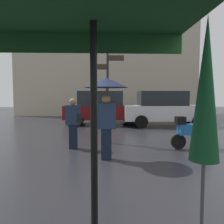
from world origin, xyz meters
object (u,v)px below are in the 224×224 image
pedestrian_with_umbrella (106,94)px  parked_scooter (192,131)px  folded_patio_umbrella_near (205,105)px  parked_car_right (164,108)px  pedestrian_with_bag (74,120)px  parked_car_left (103,108)px  street_signpost (108,88)px

pedestrian_with_umbrella → parked_scooter: (2.67, 1.01, -1.14)m
folded_patio_umbrella_near → parked_car_right: size_ratio=0.52×
pedestrian_with_bag → parked_car_left: parked_car_left is taller
folded_patio_umbrella_near → pedestrian_with_umbrella: (-0.90, 3.44, 0.15)m
folded_patio_umbrella_near → parked_scooter: folded_patio_umbrella_near is taller
pedestrian_with_bag → parked_scooter: bearing=170.3°
pedestrian_with_bag → parked_car_right: 6.55m
pedestrian_with_umbrella → parked_scooter: size_ratio=1.50×
parked_scooter → street_signpost: (-2.59, 0.95, 1.37)m
parked_car_left → parked_car_right: size_ratio=1.00×
parked_scooter → parked_car_right: bearing=89.0°
folded_patio_umbrella_near → street_signpost: size_ratio=0.75×
parked_scooter → pedestrian_with_umbrella: bearing=-153.6°
parked_car_right → parked_scooter: bearing=100.4°
parked_scooter → street_signpost: street_signpost is taller
parked_scooter → parked_car_right: (0.60, 5.15, 0.42)m
parked_scooter → street_signpost: bearing=165.4°
folded_patio_umbrella_near → parked_scooter: bearing=68.3°
pedestrian_with_umbrella → parked_scooter: pedestrian_with_umbrella is taller
folded_patio_umbrella_near → street_signpost: street_signpost is taller
parked_car_right → folded_patio_umbrella_near: bearing=93.1°
pedestrian_with_umbrella → street_signpost: size_ratio=0.66×
pedestrian_with_umbrella → street_signpost: (0.08, 1.96, 0.23)m
parked_scooter → parked_car_right: 5.20m
street_signpost → parked_car_left: bearing=92.1°
folded_patio_umbrella_near → parked_scooter: 4.89m
folded_patio_umbrella_near → pedestrian_with_bag: bearing=112.3°
parked_car_right → pedestrian_with_umbrella: bearing=79.0°
parked_car_left → street_signpost: 5.15m
pedestrian_with_umbrella → parked_car_right: 7.01m
parked_car_left → street_signpost: bearing=-73.9°
folded_patio_umbrella_near → street_signpost: bearing=98.6°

